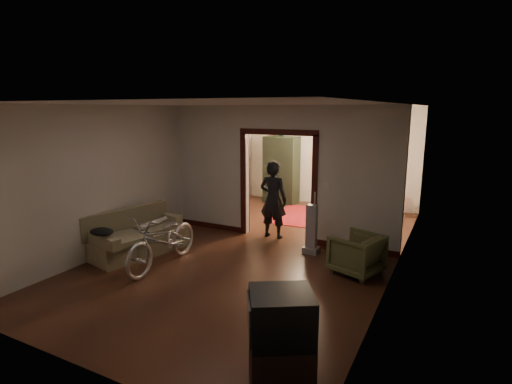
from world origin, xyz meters
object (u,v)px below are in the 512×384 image
Objects in this scene: person at (273,200)px; armchair at (357,254)px; sofa at (139,232)px; bicycle at (163,240)px; desk at (365,198)px; locker at (281,170)px.

armchair is at bearing 152.47° from person.
person is at bearing 60.08° from sofa.
sofa is at bearing 157.05° from bicycle.
sofa is 2.81m from person.
bicycle reaches higher than armchair.
armchair is 0.70× the size of desk.
desk is (2.33, 5.35, -0.09)m from bicycle.
person is 3.33m from locker.
locker reaches higher than armchair.
sofa is at bearing -57.54° from armchair.
bicycle is at bearing -48.82° from armchair.
desk is (-0.75, 4.11, 0.05)m from armchair.
sofa is at bearing -122.34° from desk.
sofa is 1.10× the size of person.
person reaches higher than sofa.
armchair is (3.95, 0.93, -0.08)m from sofa.
sofa is at bearing -96.00° from locker.
bicycle is 3.33m from armchair.
desk is (2.48, -0.11, -0.58)m from locker.
armchair is (3.08, 1.24, -0.15)m from bicycle.
armchair is 2.39m from person.
bicycle is at bearing -86.53° from locker.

